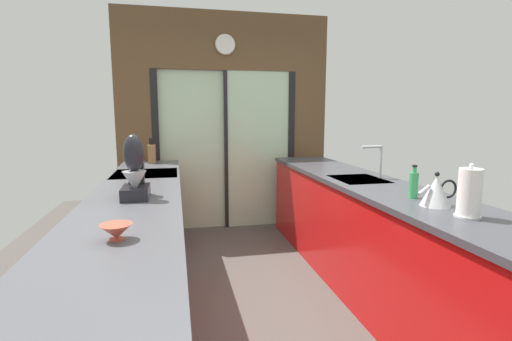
# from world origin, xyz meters

# --- Properties ---
(ground_plane) EXTENTS (5.04, 7.60, 0.02)m
(ground_plane) POSITION_xyz_m (0.00, 0.60, -0.01)
(ground_plane) COLOR #4C4742
(back_wall_unit) EXTENTS (2.64, 0.12, 2.70)m
(back_wall_unit) POSITION_xyz_m (0.00, 2.40, 1.52)
(back_wall_unit) COLOR brown
(back_wall_unit) RESTS_ON ground_plane
(left_counter_run) EXTENTS (0.62, 3.80, 0.92)m
(left_counter_run) POSITION_xyz_m (-0.91, 0.13, 0.47)
(left_counter_run) COLOR red
(left_counter_run) RESTS_ON ground_plane
(right_counter_run) EXTENTS (0.62, 3.80, 0.92)m
(right_counter_run) POSITION_xyz_m (0.91, 0.30, 0.46)
(right_counter_run) COLOR red
(right_counter_run) RESTS_ON ground_plane
(sink_faucet) EXTENTS (0.19, 0.02, 0.28)m
(sink_faucet) POSITION_xyz_m (1.06, 0.55, 1.11)
(sink_faucet) COLOR #B7BABC
(sink_faucet) RESTS_ON right_counter_run
(oven_range) EXTENTS (0.60, 0.60, 0.92)m
(oven_range) POSITION_xyz_m (-0.91, 1.25, 0.46)
(oven_range) COLOR #B7BABC
(oven_range) RESTS_ON ground_plane
(mixing_bowl) EXTENTS (0.14, 0.14, 0.07)m
(mixing_bowl) POSITION_xyz_m (-0.89, -0.65, 0.96)
(mixing_bowl) COLOR #BC4C38
(mixing_bowl) RESTS_ON left_counter_run
(knife_block) EXTENTS (0.08, 0.14, 0.28)m
(knife_block) POSITION_xyz_m (-0.89, 1.99, 1.03)
(knife_block) COLOR brown
(knife_block) RESTS_ON left_counter_run
(stand_mixer) EXTENTS (0.17, 0.27, 0.42)m
(stand_mixer) POSITION_xyz_m (-0.89, 0.18, 1.08)
(stand_mixer) COLOR black
(stand_mixer) RESTS_ON left_counter_run
(kettle) EXTENTS (0.26, 0.18, 0.21)m
(kettle) POSITION_xyz_m (0.89, -0.41, 1.01)
(kettle) COLOR #B7BABC
(kettle) RESTS_ON right_counter_run
(soap_bottle) EXTENTS (0.06, 0.06, 0.22)m
(soap_bottle) POSITION_xyz_m (0.89, -0.19, 1.01)
(soap_bottle) COLOR #339E56
(soap_bottle) RESTS_ON right_counter_run
(paper_towel_roll) EXTENTS (0.13, 0.13, 0.29)m
(paper_towel_roll) POSITION_xyz_m (0.89, -0.67, 1.05)
(paper_towel_roll) COLOR #B7BABC
(paper_towel_roll) RESTS_ON right_counter_run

